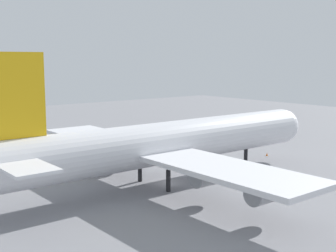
# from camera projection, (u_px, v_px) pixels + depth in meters

# --- Properties ---
(ground_plane) EXTENTS (259.78, 259.78, 0.00)m
(ground_plane) POSITION_uv_depth(u_px,v_px,m) (168.00, 183.00, 73.33)
(ground_plane) COLOR gray
(cargo_airplane) EXTENTS (64.95, 58.18, 20.81)m
(cargo_airplane) POSITION_uv_depth(u_px,v_px,m) (167.00, 143.00, 72.27)
(cargo_airplane) COLOR silver
(cargo_airplane) RESTS_ON ground_plane
(safety_cone_nose) EXTENTS (0.45, 0.45, 0.64)m
(safety_cone_nose) POSITION_uv_depth(u_px,v_px,m) (267.00, 154.00, 94.01)
(safety_cone_nose) COLOR orange
(safety_cone_nose) RESTS_ON ground_plane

